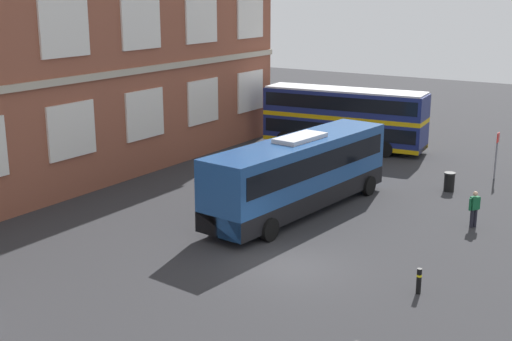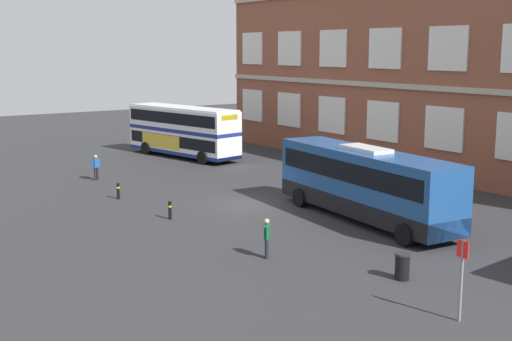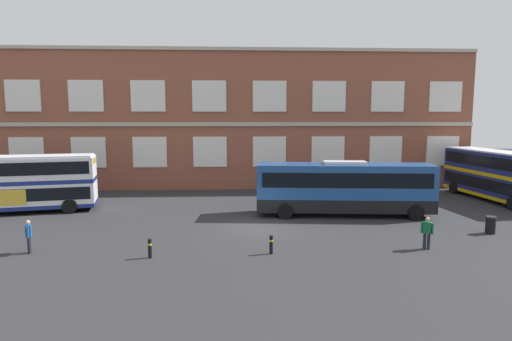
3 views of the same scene
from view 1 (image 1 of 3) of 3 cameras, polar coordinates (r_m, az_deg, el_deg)
name	(u,v)px [view 1 (image 1 of 3)]	position (r m, az deg, el deg)	size (l,w,h in m)	color
ground_plane	(247,256)	(27.94, -0.77, -7.16)	(120.00, 120.00, 0.00)	#2B2B2D
double_decker_middle	(344,117)	(46.56, 7.40, 4.46)	(3.72, 11.21, 4.07)	navy
touring_coach	(300,174)	(32.79, 3.69, -0.29)	(12.19, 3.78, 3.80)	navy
waiting_passenger	(474,208)	(32.43, 17.86, -2.98)	(0.59, 0.44, 1.70)	black
bus_stand_flag	(497,151)	(40.95, 19.55, 1.55)	(0.44, 0.10, 2.70)	slate
station_litter_bin	(449,182)	(37.94, 15.92, -0.91)	(0.60, 0.60, 1.03)	black
safety_bollard_east	(419,281)	(25.14, 13.52, -8.97)	(0.19, 0.19, 0.95)	black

